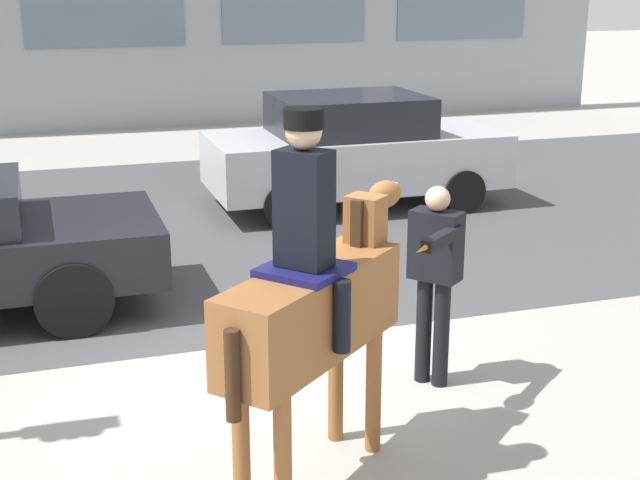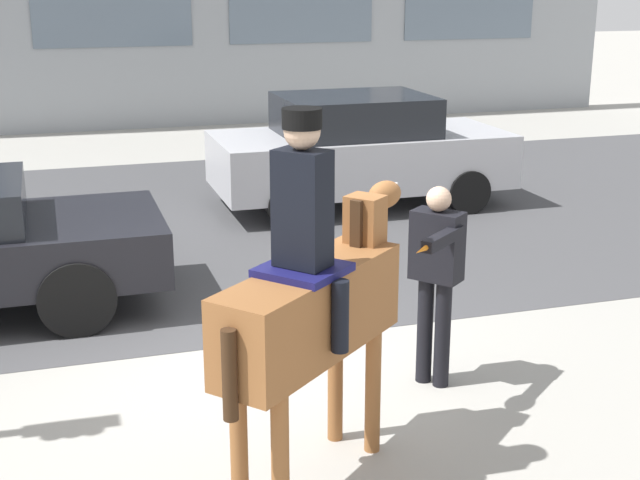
# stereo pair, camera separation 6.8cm
# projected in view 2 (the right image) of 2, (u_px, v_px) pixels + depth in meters

# --- Properties ---
(ground_plane) EXTENTS (80.00, 80.00, 0.00)m
(ground_plane) POSITION_uv_depth(u_px,v_px,m) (253.00, 368.00, 7.68)
(ground_plane) COLOR #9E9B93
(road_surface) EXTENTS (23.56, 8.50, 0.01)m
(road_surface) POSITION_uv_depth(u_px,v_px,m) (174.00, 225.00, 12.03)
(road_surface) COLOR #444447
(road_surface) RESTS_ON ground_plane
(mounted_horse_lead) EXTENTS (1.67, 1.49, 2.51)m
(mounted_horse_lead) POSITION_uv_depth(u_px,v_px,m) (313.00, 300.00, 5.64)
(mounted_horse_lead) COLOR brown
(mounted_horse_lead) RESTS_ON ground_plane
(pedestrian_bystander) EXTENTS (0.66, 0.83, 1.67)m
(pedestrian_bystander) POSITION_uv_depth(u_px,v_px,m) (436.00, 271.00, 7.10)
(pedestrian_bystander) COLOR black
(pedestrian_bystander) RESTS_ON ground_plane
(street_car_far_lane) EXTENTS (4.21, 1.95, 1.61)m
(street_car_far_lane) POSITION_uv_depth(u_px,v_px,m) (359.00, 150.00, 12.84)
(street_car_far_lane) COLOR #B7B7BC
(street_car_far_lane) RESTS_ON ground_plane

